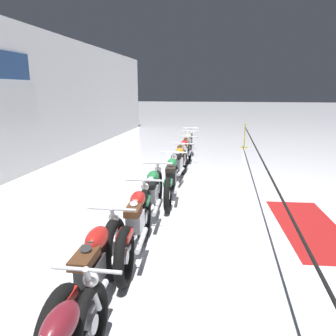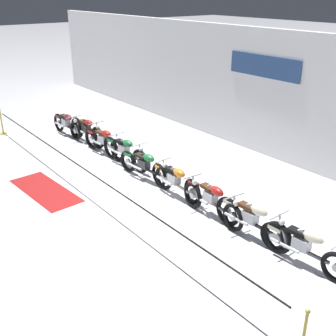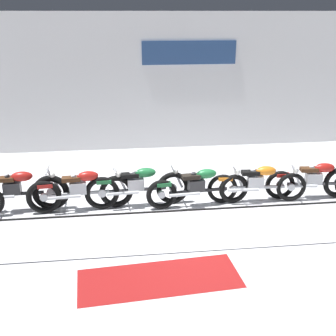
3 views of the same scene
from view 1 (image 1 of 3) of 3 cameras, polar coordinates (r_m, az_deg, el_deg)
ground_plane at (r=7.41m, az=4.70°, el=-5.42°), size 120.00×120.00×0.00m
motorcycle_red_1 at (r=3.72m, az=-12.93°, el=-17.79°), size 2.33×0.62×0.99m
motorcycle_red_2 at (r=4.89m, az=-5.55°, el=-9.72°), size 2.34×0.62×0.96m
motorcycle_green_3 at (r=6.05m, az=-2.83°, el=-4.97°), size 2.38×0.62×0.96m
motorcycle_green_4 at (r=7.31m, az=0.60°, el=-1.88°), size 2.39×0.62×0.93m
motorcycle_orange_5 at (r=8.64m, az=1.78°, el=0.61°), size 2.32×0.62×0.93m
motorcycle_red_6 at (r=10.03m, az=2.69°, el=2.38°), size 2.36×0.62×0.93m
motorcycle_cream_7 at (r=11.32m, az=3.45°, el=3.70°), size 2.24×0.62×0.95m
motorcycle_cream_8 at (r=12.66m, az=3.83°, el=4.66°), size 2.16×0.62×0.91m
stanchion_far_left at (r=5.69m, az=17.98°, el=-3.81°), size 13.97×0.28×1.05m
stanchion_mid_left at (r=14.15m, az=13.18°, el=4.87°), size 0.28×0.28×1.05m
floor_banner at (r=6.46m, az=23.45°, el=-9.43°), size 2.76×1.22×0.01m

